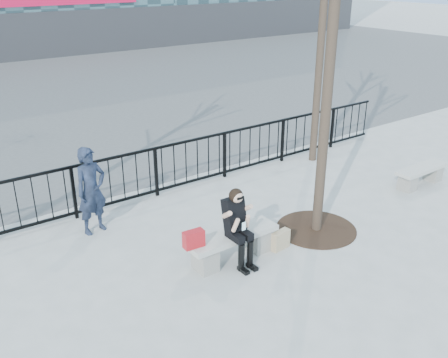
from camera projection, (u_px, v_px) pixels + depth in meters
ground at (232, 259)px, 8.48m from camera, size 120.00×120.00×0.00m
street_surface at (6, 92)px, 19.67m from camera, size 60.00×23.00×0.01m
railing at (148, 174)px, 10.50m from camera, size 14.00×0.06×1.10m
tree_grate at (316, 229)px, 9.42m from camera, size 1.50×1.50×0.02m
bench_main at (232, 243)px, 8.36m from camera, size 1.65×0.46×0.49m
bench_second at (421, 174)px, 11.25m from camera, size 1.45×0.41×0.43m
seated_woman at (239, 228)px, 8.09m from camera, size 0.50×0.64×1.34m
handbag at (194, 239)px, 7.84m from camera, size 0.35×0.18×0.28m
shopping_bag at (280, 240)px, 8.72m from camera, size 0.38×0.18×0.34m
standing_man at (91, 191)px, 9.06m from camera, size 0.67×0.51×1.65m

